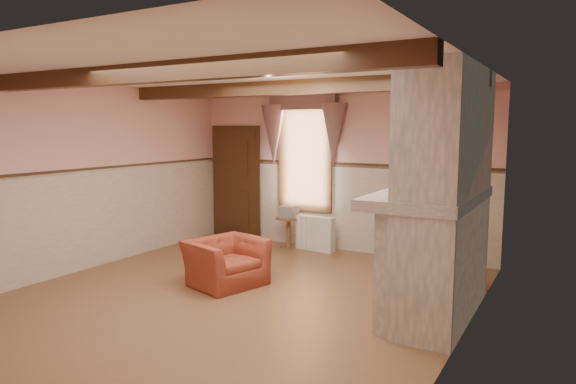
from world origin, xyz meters
The scene contains 26 objects.
floor centered at (0.00, 0.00, 0.00)m, with size 5.50×6.00×0.01m, color brown.
ceiling centered at (0.00, 0.00, 2.80)m, with size 5.50×6.00×0.01m, color silver.
wall_back centered at (0.00, 3.00, 1.40)m, with size 5.50×0.02×2.80m, color #DC9F98.
wall_front centered at (0.00, -3.00, 1.40)m, with size 5.50×0.02×2.80m, color #DC9F98.
wall_left centered at (-2.75, 0.00, 1.40)m, with size 0.02×6.00×2.80m, color #DC9F98.
wall_right centered at (2.75, 0.00, 1.40)m, with size 0.02×6.00×2.80m, color #DC9F98.
wainscot centered at (0.00, 0.00, 0.75)m, with size 5.50×6.00×1.50m, color beige, non-canonical shape.
chair_rail centered at (0.00, 0.00, 1.50)m, with size 5.50×6.00×0.08m, color black, non-canonical shape.
firebox centered at (2.00, 0.60, 0.45)m, with size 0.20×0.95×0.90m, color black.
armchair centered at (-0.42, 0.32, 0.31)m, with size 0.97×0.84×0.63m, color maroon.
side_table centered at (-0.79, 2.70, 0.28)m, with size 0.47×0.47×0.55m, color brown.
book_stack centered at (-0.78, 2.70, 0.65)m, with size 0.26×0.32×0.20m, color #B7AD8C.
radiator centered at (-0.25, 2.70, 0.30)m, with size 0.70×0.18×0.60m, color silver.
bowl centered at (2.24, 0.40, 1.46)m, with size 0.31×0.31×0.08m, color brown.
mantel_clock centered at (2.24, 1.40, 1.52)m, with size 0.14×0.24×0.20m, color black.
oil_lamp centered at (2.24, 1.06, 1.56)m, with size 0.11×0.11×0.28m, color gold.
candle_red centered at (2.24, 0.04, 1.50)m, with size 0.06×0.06×0.16m, color #A91914.
jar_yellow centered at (2.24, 0.14, 1.48)m, with size 0.06×0.06×0.12m, color gold.
fireplace centered at (2.42, 0.60, 1.40)m, with size 0.85×2.00×2.80m, color gray.
mantel centered at (2.24, 0.60, 1.36)m, with size 1.05×2.05×0.12m, color gray.
overmantel_mirror centered at (2.06, 0.60, 1.97)m, with size 0.06×1.44×1.04m, color silver.
door centered at (-2.10, 2.94, 1.05)m, with size 1.10×0.10×2.10m, color black.
window centered at (-0.60, 2.97, 1.65)m, with size 1.06×0.08×2.02m, color white.
window_drapes centered at (-0.60, 2.88, 2.25)m, with size 1.30×0.14×1.40m, color gray.
ceiling_beam_front centered at (0.00, -1.20, 2.70)m, with size 5.50×0.18×0.20m, color black.
ceiling_beam_back centered at (0.00, 1.20, 2.70)m, with size 5.50×0.18×0.20m, color black.
Camera 1 is at (3.71, -5.18, 2.14)m, focal length 32.00 mm.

